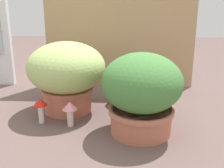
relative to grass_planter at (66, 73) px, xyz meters
name	(u,v)px	position (x,y,z in m)	size (l,w,h in m)	color
ground_plane	(104,117)	(0.21, -0.09, -0.23)	(6.00, 6.00, 0.00)	brown
cardboard_backdrop	(120,25)	(0.28, 0.49, 0.21)	(1.05, 0.03, 0.88)	tan
grass_planter	(66,73)	(0.00, 0.00, 0.00)	(0.44, 0.44, 0.40)	#C36A50
leafy_planter	(142,92)	(0.41, -0.25, -0.02)	(0.38, 0.38, 0.39)	#BA6A4F
cat	(134,86)	(0.38, 0.09, -0.10)	(0.34, 0.30, 0.32)	#615752
mushroom_ornament_red	(40,105)	(-0.11, -0.18, -0.13)	(0.07, 0.07, 0.14)	silver
mushroom_ornament_pink	(70,109)	(0.05, -0.20, -0.13)	(0.08, 0.08, 0.13)	silver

